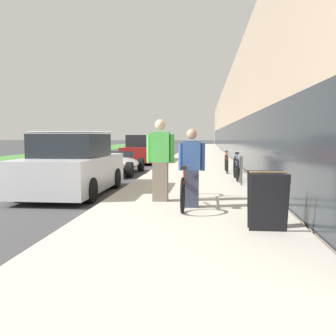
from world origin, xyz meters
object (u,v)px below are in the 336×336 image
at_px(tandem_bicycle, 185,187).
at_px(cruiser_bike_middle, 226,163).
at_px(person_rider, 192,168).
at_px(bike_rack_hoop, 241,167).
at_px(cruiser_bike_nearest, 236,168).
at_px(parked_sedan_curbside, 72,167).
at_px(parked_sedan_far, 144,150).
at_px(person_bystander, 160,160).
at_px(sandwich_board_sign, 267,201).
at_px(vintage_roadster_curbside, 116,165).

xyz_separation_m(tandem_bicycle, cruiser_bike_middle, (1.23, 6.94, -0.00)).
relative_size(person_rider, cruiser_bike_middle, 0.90).
distance_m(bike_rack_hoop, cruiser_bike_nearest, 1.10).
height_order(cruiser_bike_nearest, parked_sedan_curbside, parked_sedan_curbside).
bearing_deg(tandem_bicycle, parked_sedan_far, 103.15).
relative_size(bike_rack_hoop, cruiser_bike_middle, 0.49).
distance_m(person_bystander, sandwich_board_sign, 3.06).
bearing_deg(cruiser_bike_nearest, sandwich_board_sign, -90.43).
distance_m(tandem_bicycle, parked_sedan_far, 13.67).
height_order(tandem_bicycle, bike_rack_hoop, tandem_bicycle).
relative_size(bike_rack_hoop, parked_sedan_curbside, 0.21).
xyz_separation_m(bike_rack_hoop, vintage_roadster_curbside, (-4.67, 3.76, -0.27)).
bearing_deg(person_bystander, cruiser_bike_middle, 74.86).
distance_m(cruiser_bike_nearest, parked_sedan_far, 9.93).
relative_size(bike_rack_hoop, sandwich_board_sign, 0.94).
bearing_deg(parked_sedan_curbside, sandwich_board_sign, -41.28).
bearing_deg(vintage_roadster_curbside, parked_sedan_far, 89.05).
bearing_deg(tandem_bicycle, sandwich_board_sign, -56.33).
distance_m(person_rider, cruiser_bike_nearest, 4.99).
bearing_deg(person_rider, vintage_roadster_curbside, 114.16).
relative_size(person_rider, bike_rack_hoop, 1.85).
bearing_deg(tandem_bicycle, cruiser_bike_nearest, 72.55).
relative_size(cruiser_bike_nearest, cruiser_bike_middle, 1.01).
xyz_separation_m(tandem_bicycle, parked_sedan_curbside, (-3.15, 1.92, 0.22)).
height_order(cruiser_bike_nearest, cruiser_bike_middle, cruiser_bike_nearest).
bearing_deg(cruiser_bike_nearest, tandem_bicycle, -107.45).
height_order(bike_rack_hoop, sandwich_board_sign, sandwich_board_sign).
relative_size(sandwich_board_sign, vintage_roadster_curbside, 0.21).
bearing_deg(vintage_roadster_curbside, tandem_bicycle, -65.76).
distance_m(sandwich_board_sign, vintage_roadster_curbside, 10.25).
xyz_separation_m(person_bystander, sandwich_board_sign, (1.92, -2.34, -0.45)).
xyz_separation_m(sandwich_board_sign, parked_sedan_far, (-4.47, 15.35, 0.12)).
height_order(bike_rack_hoop, vintage_roadster_curbside, bike_rack_hoop).
xyz_separation_m(person_bystander, vintage_roadster_curbside, (-2.65, 6.84, -0.65)).
height_order(person_rider, person_bystander, person_bystander).
relative_size(person_bystander, cruiser_bike_middle, 1.02).
relative_size(tandem_bicycle, person_bystander, 1.47).
xyz_separation_m(vintage_roadster_curbside, parked_sedan_far, (0.10, 6.18, 0.33)).
xyz_separation_m(parked_sedan_curbside, vintage_roadster_curbside, (-0.06, 5.21, -0.35)).
bearing_deg(vintage_roadster_curbside, cruiser_bike_nearest, -29.97).
bearing_deg(vintage_roadster_curbside, person_bystander, -68.83).
bearing_deg(sandwich_board_sign, person_rider, 125.65).
height_order(person_rider, vintage_roadster_curbside, person_rider).
height_order(person_rider, sandwich_board_sign, person_rider).
relative_size(person_bystander, sandwich_board_sign, 1.98).
relative_size(parked_sedan_curbside, parked_sedan_far, 0.93).
relative_size(tandem_bicycle, cruiser_bike_middle, 1.51).
bearing_deg(cruiser_bike_middle, parked_sedan_far, 124.25).
xyz_separation_m(cruiser_bike_middle, parked_sedan_far, (-4.34, 6.38, 0.21)).
bearing_deg(parked_sedan_far, bike_rack_hoop, -65.33).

